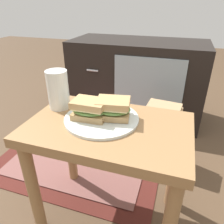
{
  "coord_description": "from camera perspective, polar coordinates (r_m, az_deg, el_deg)",
  "views": [
    {
      "loc": [
        0.21,
        -0.6,
        0.84
      ],
      "look_at": [
        0.01,
        0.0,
        0.51
      ],
      "focal_mm": 34.54,
      "sensor_mm": 36.0,
      "label": 1
    }
  ],
  "objects": [
    {
      "name": "beer_glass",
      "position": [
        0.85,
        -14.06,
        5.62
      ],
      "size": [
        0.08,
        0.08,
        0.15
      ],
      "color": "silver",
      "rests_on": "side_table"
    },
    {
      "name": "sandwich_front",
      "position": [
        0.75,
        -5.95,
        0.76
      ],
      "size": [
        0.13,
        0.1,
        0.07
      ],
      "color": "tan",
      "rests_on": "plate"
    },
    {
      "name": "tv_cabinet",
      "position": [
        1.67,
        6.59,
        8.4
      ],
      "size": [
        0.96,
        0.46,
        0.58
      ],
      "color": "black",
      "rests_on": "ground"
    },
    {
      "name": "paper_bag",
      "position": [
        1.23,
        12.62,
        -5.9
      ],
      "size": [
        0.2,
        0.17,
        0.35
      ],
      "color": "tan",
      "rests_on": "ground"
    },
    {
      "name": "side_table",
      "position": [
        0.79,
        -0.96,
        -8.93
      ],
      "size": [
        0.56,
        0.36,
        0.46
      ],
      "color": "olive",
      "rests_on": "ground"
    },
    {
      "name": "sandwich_back",
      "position": [
        0.74,
        0.3,
        0.98
      ],
      "size": [
        0.14,
        0.11,
        0.07
      ],
      "color": "tan",
      "rests_on": "plate"
    },
    {
      "name": "plate",
      "position": [
        0.76,
        -2.76,
        -1.71
      ],
      "size": [
        0.26,
        0.26,
        0.01
      ],
      "primitive_type": "cylinder",
      "color": "silver",
      "rests_on": "side_table"
    },
    {
      "name": "area_rug",
      "position": [
        1.36,
        -7.17,
        -10.37
      ],
      "size": [
        0.92,
        0.79,
        0.01
      ],
      "color": "#4C1E19",
      "rests_on": "ground"
    },
    {
      "name": "ground_plane",
      "position": [
        1.05,
        -0.79,
        -25.26
      ],
      "size": [
        8.0,
        8.0,
        0.0
      ],
      "primitive_type": "plane",
      "color": "#4C3826"
    }
  ]
}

